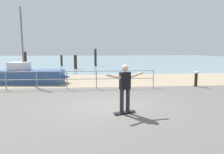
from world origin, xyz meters
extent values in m
cube|color=#605B56|center=(0.00, -1.00, 0.00)|extent=(24.00, 10.00, 0.04)
cube|color=tan|center=(0.00, 7.00, 0.00)|extent=(24.00, 6.00, 0.04)
cube|color=#75939E|center=(0.00, 35.00, 0.00)|extent=(72.00, 50.00, 0.04)
cylinder|color=gray|center=(-5.50, 3.60, 0.53)|extent=(0.05, 0.05, 1.05)
cylinder|color=gray|center=(-3.85, 3.60, 0.53)|extent=(0.05, 0.05, 1.05)
cylinder|color=gray|center=(-2.20, 3.60, 0.53)|extent=(0.05, 0.05, 1.05)
cylinder|color=gray|center=(-0.56, 3.60, 0.53)|extent=(0.05, 0.05, 1.05)
cylinder|color=gray|center=(1.09, 3.60, 0.53)|extent=(0.05, 0.05, 1.05)
cylinder|color=gray|center=(2.74, 3.60, 0.53)|extent=(0.05, 0.05, 1.05)
cylinder|color=gray|center=(-2.20, 3.60, 1.02)|extent=(9.89, 0.04, 0.04)
cylinder|color=gray|center=(-2.20, 3.60, 0.58)|extent=(9.89, 0.04, 0.04)
cube|color=#335184|center=(-4.96, 5.78, 0.45)|extent=(4.52, 1.85, 0.90)
cone|color=#335184|center=(-2.77, 5.55, 0.45)|extent=(1.17, 0.88, 0.77)
cylinder|color=slate|center=(-5.25, 5.81, 2.89)|extent=(0.10, 0.10, 3.98)
cube|color=silver|center=(-5.55, 5.84, 1.15)|extent=(1.29, 1.02, 0.50)
cube|color=black|center=(0.39, -1.00, 0.07)|extent=(0.82, 0.47, 0.02)
cylinder|color=#E5598C|center=(0.16, -1.17, 0.03)|extent=(0.07, 0.05, 0.06)
cylinder|color=#E5598C|center=(0.10, -1.02, 0.03)|extent=(0.07, 0.05, 0.06)
cylinder|color=#E5598C|center=(0.68, -0.97, 0.03)|extent=(0.07, 0.05, 0.06)
cylinder|color=#E5598C|center=(0.63, -0.82, 0.03)|extent=(0.07, 0.05, 0.06)
cylinder|color=#26262B|center=(0.28, -1.04, 0.48)|extent=(0.14, 0.14, 0.80)
cylinder|color=#26262B|center=(0.50, -0.95, 0.48)|extent=(0.14, 0.14, 0.80)
cube|color=black|center=(0.39, -1.00, 1.18)|extent=(0.41, 0.31, 0.60)
sphere|color=beige|center=(0.39, -1.00, 1.62)|extent=(0.22, 0.22, 0.22)
cylinder|color=beige|center=(-0.02, -1.16, 1.36)|extent=(0.55, 0.28, 0.23)
cylinder|color=beige|center=(0.81, -0.84, 1.36)|extent=(0.55, 0.28, 0.23)
cylinder|color=#332319|center=(5.42, 3.81, 0.40)|extent=(0.18, 0.18, 0.80)
ellipsoid|color=white|center=(5.42, 3.81, 0.87)|extent=(0.16, 0.33, 0.14)
sphere|color=white|center=(5.41, 4.00, 0.93)|extent=(0.09, 0.09, 0.09)
cone|color=gold|center=(5.40, 4.05, 0.93)|extent=(0.03, 0.05, 0.02)
cube|color=slate|center=(5.43, 3.65, 0.88)|extent=(0.09, 0.13, 0.02)
cylinder|color=#332319|center=(-7.33, 12.35, 1.00)|extent=(0.35, 0.35, 2.00)
cylinder|color=#332319|center=(-5.07, 19.80, 0.72)|extent=(0.28, 0.28, 1.44)
cylinder|color=#332319|center=(-2.81, 15.28, 0.78)|extent=(0.34, 0.34, 1.57)
cylinder|color=#332319|center=(-0.55, 19.00, 1.13)|extent=(0.30, 0.30, 2.26)
camera|label=1|loc=(-0.63, -7.84, 2.28)|focal=32.70mm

